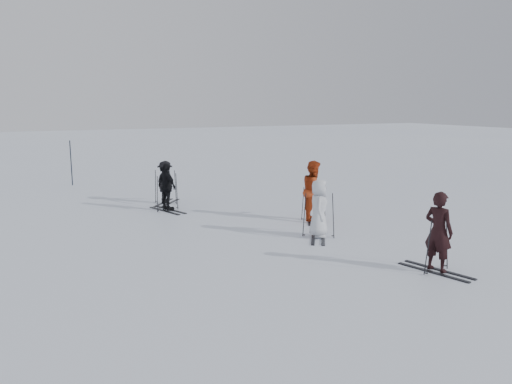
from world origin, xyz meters
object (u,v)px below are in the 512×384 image
(skier_near_dark, at_px, (438,233))
(skier_grey, at_px, (319,209))
(skier_uphill_far, at_px, (165,183))
(skier_red, at_px, (314,191))
(piste_marker, at_px, (71,163))
(skier_uphill_left, at_px, (167,188))

(skier_near_dark, bearing_deg, skier_grey, -2.22)
(skier_near_dark, relative_size, skier_uphill_far, 1.14)
(skier_red, height_order, piste_marker, piste_marker)
(skier_near_dark, distance_m, skier_red, 5.40)
(skier_red, xyz_separation_m, skier_uphill_left, (-3.83, 3.45, -0.13))
(skier_near_dark, height_order, skier_red, skier_red)
(skier_red, relative_size, skier_uphill_far, 1.21)
(skier_grey, distance_m, piste_marker, 13.60)
(skier_near_dark, height_order, skier_grey, skier_near_dark)
(piste_marker, bearing_deg, skier_uphill_left, -71.28)
(skier_grey, distance_m, skier_uphill_far, 7.00)
(skier_red, bearing_deg, piste_marker, 61.49)
(skier_near_dark, relative_size, skier_grey, 1.12)
(skier_uphill_left, bearing_deg, skier_uphill_far, -31.32)
(skier_grey, bearing_deg, skier_near_dark, -134.27)
(skier_near_dark, bearing_deg, skier_uphill_far, 3.71)
(skier_grey, xyz_separation_m, piste_marker, (-5.34, 12.50, 0.22))
(skier_red, height_order, skier_uphill_left, skier_red)
(skier_uphill_left, bearing_deg, skier_near_dark, -176.08)
(skier_uphill_far, xyz_separation_m, piste_marker, (-2.74, 6.00, 0.24))
(skier_uphill_far, distance_m, piste_marker, 6.60)
(skier_uphill_left, distance_m, skier_uphill_far, 1.29)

